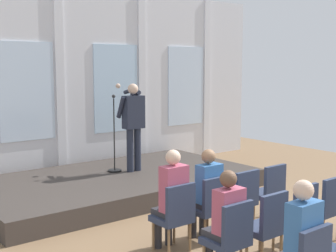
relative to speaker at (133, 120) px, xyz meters
name	(u,v)px	position (x,y,z in m)	size (l,w,h in m)	color
ground_plane	(265,252)	(-0.46, -3.81, -1.38)	(14.31, 14.31, 0.00)	#846647
rear_partition	(75,83)	(-0.42, 1.68, 0.71)	(10.74, 0.14, 4.21)	silver
stage_platform	(117,183)	(-0.46, -0.08, -1.21)	(5.36, 2.95, 0.35)	#3F3833
speaker	(133,120)	(0.00, 0.00, 0.00)	(0.50, 0.69, 1.77)	#232838
mic_stand	(114,155)	(-0.32, 0.20, -0.70)	(0.28, 0.28, 1.56)	black
chair_r0_c0	(175,213)	(-1.40, -3.09, -0.84)	(0.46, 0.44, 0.94)	olive
audience_r0_c0	(172,195)	(-1.40, -3.01, -0.62)	(0.36, 0.39, 1.38)	#2D2D33
chair_r0_c1	(210,204)	(-0.77, -3.09, -0.84)	(0.46, 0.44, 0.94)	olive
audience_r0_c1	(206,190)	(-0.77, -3.00, -0.65)	(0.36, 0.39, 1.31)	#2D2D33
chair_r0_c2	(241,197)	(-0.14, -3.09, -0.84)	(0.46, 0.44, 0.94)	olive
chair_r0_c3	(269,190)	(0.49, -3.09, -0.84)	(0.46, 0.44, 0.94)	olive
chair_r1_c0	(230,235)	(-1.40, -4.09, -0.84)	(0.46, 0.44, 0.94)	olive
audience_r1_c0	(225,218)	(-1.40, -4.01, -0.66)	(0.36, 0.39, 1.29)	#2D2D33
chair_r1_c1	(266,224)	(-0.77, -4.09, -0.84)	(0.46, 0.44, 0.94)	olive
chair_r1_c2	(298,214)	(-0.14, -4.09, -0.84)	(0.46, 0.44, 0.94)	olive
chair_r1_c3	(326,205)	(0.49, -4.09, -0.84)	(0.46, 0.44, 0.94)	olive
audience_r2_c0	(299,240)	(-1.40, -5.02, -0.62)	(0.36, 0.39, 1.37)	#2D2D33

